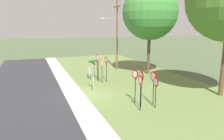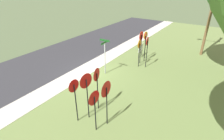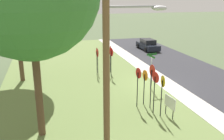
{
  "view_description": "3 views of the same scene",
  "coord_description": "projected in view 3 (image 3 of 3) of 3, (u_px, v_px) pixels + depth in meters",
  "views": [
    {
      "loc": [
        16.53,
        -3.93,
        5.7
      ],
      "look_at": [
        -0.51,
        2.6,
        1.85
      ],
      "focal_mm": 34.32,
      "sensor_mm": 36.0,
      "label": 1
    },
    {
      "loc": [
        9.46,
        8.1,
        6.64
      ],
      "look_at": [
        0.38,
        2.14,
        1.06
      ],
      "focal_mm": 28.61,
      "sensor_mm": 36.0,
      "label": 2
    },
    {
      "loc": [
        -16.95,
        8.51,
        6.85
      ],
      "look_at": [
        0.32,
        3.71,
        1.48
      ],
      "focal_mm": 39.98,
      "sensor_mm": 36.0,
      "label": 3
    }
  ],
  "objects": [
    {
      "name": "yield_sign_center",
      "position": [
        98.0,
        55.0,
        22.46
      ],
      "size": [
        0.72,
        0.11,
        2.23
      ],
      "rotation": [
        0.0,
        0.0,
        -0.05
      ],
      "color": "black",
      "rests_on": "grass_median"
    },
    {
      "name": "yield_sign_near_left",
      "position": [
        111.0,
        53.0,
        22.73
      ],
      "size": [
        0.65,
        0.1,
        2.44
      ],
      "rotation": [
        0.0,
        0.0,
        -0.03
      ],
      "color": "black",
      "rests_on": "grass_median"
    },
    {
      "name": "yield_sign_near_right",
      "position": [
        109.0,
        52.0,
        22.13
      ],
      "size": [
        0.78,
        0.13,
        2.63
      ],
      "rotation": [
        0.0,
        0.0,
        -0.11
      ],
      "color": "black",
      "rests_on": "grass_median"
    },
    {
      "name": "notice_board",
      "position": [
        170.0,
        103.0,
        14.4
      ],
      "size": [
        1.1,
        0.11,
        1.25
      ],
      "rotation": [
        0.0,
        0.0,
        0.07
      ],
      "color": "black",
      "rests_on": "grass_median"
    },
    {
      "name": "stop_sign_far_left",
      "position": [
        138.0,
        79.0,
        15.41
      ],
      "size": [
        0.66,
        0.12,
        2.57
      ],
      "rotation": [
        0.0,
        0.0,
        0.13
      ],
      "color": "black",
      "rests_on": "grass_median"
    },
    {
      "name": "yield_sign_far_left",
      "position": [
        97.0,
        55.0,
        21.76
      ],
      "size": [
        0.81,
        0.1,
        2.47
      ],
      "rotation": [
        0.0,
        0.0,
        0.03
      ],
      "color": "black",
      "rests_on": "grass_median"
    },
    {
      "name": "road_asphalt",
      "position": [
        210.0,
        80.0,
        21.02
      ],
      "size": [
        44.0,
        6.4,
        0.01
      ],
      "primitive_type": "cube",
      "color": "#2D2D33",
      "rests_on": "ground_plane"
    },
    {
      "name": "stop_sign_near_right",
      "position": [
        162.0,
        87.0,
        14.15
      ],
      "size": [
        0.66,
        0.12,
        2.51
      ],
      "rotation": [
        0.0,
        0.0,
        -0.12
      ],
      "color": "black",
      "rests_on": "grass_median"
    },
    {
      "name": "stop_sign_far_right",
      "position": [
        155.0,
        84.0,
        14.55
      ],
      "size": [
        0.64,
        0.14,
        2.58
      ],
      "rotation": [
        0.0,
        0.0,
        0.18
      ],
      "color": "black",
      "rests_on": "grass_median"
    },
    {
      "name": "yield_sign_far_right",
      "position": [
        111.0,
        55.0,
        21.37
      ],
      "size": [
        0.71,
        0.17,
        2.54
      ],
      "rotation": [
        0.0,
        0.0,
        0.2
      ],
      "color": "black",
      "rests_on": "grass_median"
    },
    {
      "name": "sidewalk_strip",
      "position": [
        167.0,
        84.0,
        19.99
      ],
      "size": [
        44.0,
        1.6,
        0.06
      ],
      "primitive_type": "cube",
      "color": "#BCB7AD",
      "rests_on": "ground_plane"
    },
    {
      "name": "ground_plane",
      "position": [
        158.0,
        85.0,
        19.79
      ],
      "size": [
        160.0,
        160.0,
        0.0
      ],
      "primitive_type": "plane",
      "color": "#4C5B3D"
    },
    {
      "name": "grass_median",
      "position": [
        83.0,
        93.0,
        18.25
      ],
      "size": [
        44.0,
        12.0,
        0.04
      ],
      "primitive_type": "cube",
      "color": "olive",
      "rests_on": "ground_plane"
    },
    {
      "name": "stop_sign_near_left",
      "position": [
        145.0,
        80.0,
        15.82
      ],
      "size": [
        0.68,
        0.11,
        2.32
      ],
      "rotation": [
        0.0,
        0.0,
        0.07
      ],
      "color": "black",
      "rests_on": "grass_median"
    },
    {
      "name": "street_name_post",
      "position": [
        151.0,
        68.0,
        18.58
      ],
      "size": [
        0.96,
        0.82,
        2.75
      ],
      "rotation": [
        0.0,
        0.0,
        0.06
      ],
      "color": "#9EA0A8",
      "rests_on": "grass_median"
    },
    {
      "name": "stop_sign_far_center",
      "position": [
        152.0,
        77.0,
        15.16
      ],
      "size": [
        0.76,
        0.1,
        2.82
      ],
      "rotation": [
        0.0,
        0.0,
        0.03
      ],
      "color": "black",
      "rests_on": "grass_median"
    },
    {
      "name": "utility_pole",
      "position": [
        110.0,
        55.0,
        8.59
      ],
      "size": [
        2.1,
        2.3,
        8.97
      ],
      "color": "brown",
      "rests_on": "grass_median"
    },
    {
      "name": "parked_sedan_distant",
      "position": [
        148.0,
        45.0,
        32.65
      ],
      "size": [
        4.22,
        1.94,
        1.39
      ],
      "rotation": [
        0.0,
        0.0,
        0.01
      ],
      "color": "black",
      "rests_on": "road_asphalt"
    }
  ]
}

